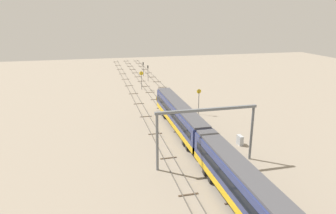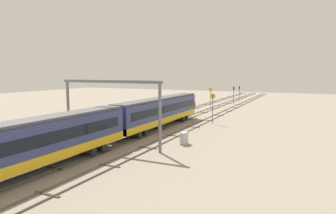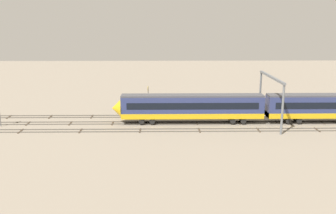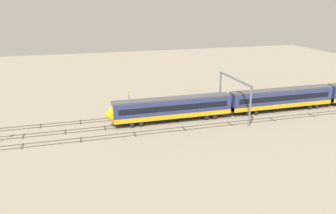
# 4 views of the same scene
# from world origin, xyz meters

# --- Properties ---
(ground_plane) EXTENTS (196.29, 196.29, 0.00)m
(ground_plane) POSITION_xyz_m (0.00, 0.00, 0.00)
(ground_plane) COLOR gray
(track_near_foreground) EXTENTS (180.29, 2.40, 0.16)m
(track_near_foreground) POSITION_xyz_m (-0.00, -4.50, 0.07)
(track_near_foreground) COLOR #59544C
(track_near_foreground) RESTS_ON ground
(track_with_train) EXTENTS (180.29, 2.40, 0.16)m
(track_with_train) POSITION_xyz_m (0.00, 0.00, 0.07)
(track_with_train) COLOR #59544C
(track_with_train) RESTS_ON ground
(track_middle) EXTENTS (180.29, 2.40, 0.16)m
(track_middle) POSITION_xyz_m (0.00, 4.50, 0.07)
(track_middle) COLOR #59544C
(track_middle) RESTS_ON ground
(train) EXTENTS (100.00, 3.24, 4.80)m
(train) POSITION_xyz_m (-35.74, 0.00, 2.66)
(train) COLOR navy
(train) RESTS_ON ground
(overhead_gantry) EXTENTS (0.40, 14.06, 8.08)m
(overhead_gantry) POSITION_xyz_m (-12.40, 0.00, 5.87)
(overhead_gantry) COLOR slate
(overhead_gantry) RESTS_ON ground
(speed_sign_near_foreground) EXTENTS (0.14, 0.92, 5.32)m
(speed_sign_near_foreground) POSITION_xyz_m (8.56, -6.38, 3.44)
(speed_sign_near_foreground) COLOR #4C4C51
(speed_sign_near_foreground) RESTS_ON ground
(relay_cabinet) EXTENTS (1.34, 0.62, 1.52)m
(relay_cabinet) POSITION_xyz_m (-7.56, -7.65, 0.76)
(relay_cabinet) COLOR #B2B7BC
(relay_cabinet) RESTS_ON ground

